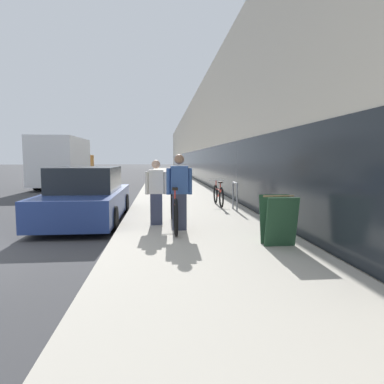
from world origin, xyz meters
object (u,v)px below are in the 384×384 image
(bike_rack_hoop, at_px, (235,193))
(person_bystander, at_px, (156,192))
(tandem_bicycle, at_px, (174,209))
(person_rider, at_px, (179,192))
(parked_sedan_curbside, at_px, (87,197))
(sandwich_board_sign, at_px, (278,220))
(moving_truck, at_px, (64,163))
(cruiser_bike_nearest, at_px, (218,195))

(bike_rack_hoop, bearing_deg, person_bystander, -138.13)
(tandem_bicycle, xyz_separation_m, person_rider, (0.11, -0.34, 0.42))
(parked_sedan_curbside, bearing_deg, sandwich_board_sign, -41.47)
(person_rider, height_order, moving_truck, moving_truck)
(moving_truck, bearing_deg, person_bystander, -66.80)
(moving_truck, bearing_deg, tandem_bicycle, -65.85)
(person_bystander, xyz_separation_m, parked_sedan_curbside, (-1.88, 1.44, -0.25))
(tandem_bicycle, relative_size, person_rider, 1.65)
(bike_rack_hoop, height_order, sandwich_board_sign, sandwich_board_sign)
(bike_rack_hoop, height_order, cruiser_bike_nearest, bike_rack_hoop)
(tandem_bicycle, height_order, cruiser_bike_nearest, tandem_bicycle)
(sandwich_board_sign, height_order, moving_truck, moving_truck)
(parked_sedan_curbside, bearing_deg, bike_rack_hoop, 8.93)
(tandem_bicycle, distance_m, moving_truck, 14.64)
(tandem_bicycle, height_order, sandwich_board_sign, tandem_bicycle)
(bike_rack_hoop, height_order, moving_truck, moving_truck)
(bike_rack_hoop, distance_m, sandwich_board_sign, 4.27)
(parked_sedan_curbside, bearing_deg, moving_truck, 107.70)
(parked_sedan_curbside, relative_size, moving_truck, 0.69)
(person_bystander, height_order, cruiser_bike_nearest, person_bystander)
(person_bystander, distance_m, cruiser_bike_nearest, 3.74)
(tandem_bicycle, bearing_deg, moving_truck, 114.15)
(cruiser_bike_nearest, distance_m, moving_truck, 12.51)
(tandem_bicycle, distance_m, cruiser_bike_nearest, 3.80)
(parked_sedan_curbside, height_order, moving_truck, moving_truck)
(person_rider, xyz_separation_m, bike_rack_hoop, (1.85, 2.76, -0.31))
(person_bystander, bearing_deg, parked_sedan_curbside, 142.59)
(person_rider, bearing_deg, person_bystander, 127.85)
(person_rider, bearing_deg, cruiser_bike_nearest, 68.19)
(cruiser_bike_nearest, height_order, moving_truck, moving_truck)
(bike_rack_hoop, distance_m, parked_sedan_curbside, 4.29)
(sandwich_board_sign, xyz_separation_m, parked_sedan_curbside, (-4.07, 3.60, 0.06))
(parked_sedan_curbside, bearing_deg, person_bystander, -37.41)
(sandwich_board_sign, bearing_deg, tandem_bicycle, 134.08)
(person_rider, distance_m, bike_rack_hoop, 3.33)
(tandem_bicycle, relative_size, person_bystander, 1.78)
(moving_truck, bearing_deg, parked_sedan_curbside, -72.30)
(person_rider, relative_size, moving_truck, 0.24)
(bike_rack_hoop, bearing_deg, parked_sedan_curbside, -171.07)
(bike_rack_hoop, relative_size, cruiser_bike_nearest, 0.47)
(person_rider, distance_m, person_bystander, 0.83)
(tandem_bicycle, height_order, person_rider, person_rider)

